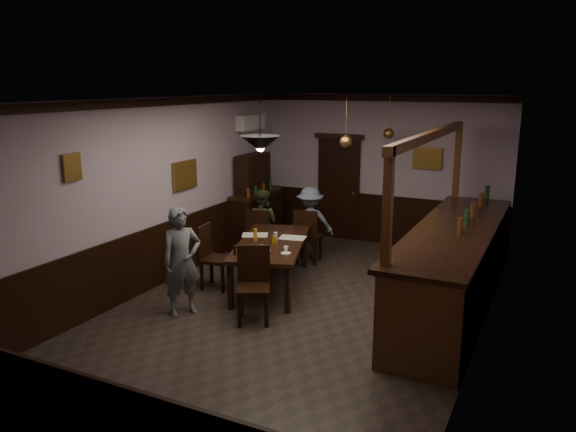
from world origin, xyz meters
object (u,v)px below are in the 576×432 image
Objects in this scene: dining_table at (271,246)px; sideboard at (255,209)px; person_standing at (182,261)px; person_seated_left at (262,223)px; chair_far_right at (307,234)px; chair_far_left at (259,233)px; pendant_iron at (260,144)px; chair_near at (254,281)px; pendant_brass_far at (389,134)px; chair_side at (211,254)px; bar_counter at (454,267)px; person_seated_right at (310,223)px; soda_can at (274,240)px; coffee_cup at (286,249)px; pendant_brass_mid at (346,142)px.

sideboard is (-1.42, 1.99, 0.06)m from dining_table.
person_seated_left is at bearing 38.95° from person_standing.
sideboard reaches higher than chair_far_right.
pendant_iron is (1.07, -1.83, 1.85)m from chair_far_left.
pendant_brass_far is (0.70, 3.86, 1.73)m from chair_near.
chair_near is 1.46m from chair_side.
person_standing is 3.87m from bar_counter.
chair_near is 0.77× the size of person_seated_right.
chair_far_right is at bearing -24.38° from sideboard.
soda_can is 0.03× the size of bar_counter.
chair_far_left is 3.69m from bar_counter.
person_seated_right reaches higher than coffee_cup.
dining_table is 0.96m from chair_side.
soda_can reaches higher than coffee_cup.
pendant_brass_mid is at bearing -96.61° from pendant_brass_far.
sideboard is 3.00m from pendant_brass_mid.
soda_can is at bearing 7.44° from person_standing.
chair_near is 1.89m from pendant_iron.
person_seated_left reaches higher than chair_far_right.
sideboard reaches higher than person_seated_right.
person_seated_left is at bearing 124.05° from dining_table.
chair_near is 2.90m from person_seated_left.
pendant_iron is at bearing 108.52° from chair_far_left.
chair_side is 1.03m from soda_can.
chair_side is 8.59× the size of soda_can.
sideboard reaches higher than dining_table.
dining_table is at bearing 59.29° from person_seated_right.
dining_table is 2.44× the size of chair_far_left.
chair_near is at bearing -60.92° from sideboard.
soda_can is at bearing -171.70° from bar_counter.
bar_counter is at bearing -0.82° from coffee_cup.
chair_near is 1.29× the size of pendant_brass_mid.
person_seated_right is 1.69m from soda_can.
chair_far_right reaches higher than dining_table.
person_standing reaches higher than coffee_cup.
person_seated_right is 17.00× the size of coffee_cup.
person_seated_right is at bearing 71.56° from chair_near.
person_standing is 1.92× the size of pendant_brass_mid.
soda_can is 2.55m from sideboard.
chair_side is at bearing 165.63° from coffee_cup.
pendant_brass_far is at bearing 13.64° from sideboard.
pendant_brass_far is at bearing -150.59° from person_seated_left.
chair_side is at bearing 89.33° from person_seated_left.
chair_side reaches higher than chair_far_right.
person_seated_left is 2.48m from pendant_brass_mid.
soda_can is at bearing -130.73° from pendant_brass_mid.
coffee_cup is at bearing 125.30° from person_seated_left.
dining_table is 3.25m from pendant_brass_far.
coffee_cup is at bearing -162.95° from bar_counter.
bar_counter reaches higher than person_seated_right.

